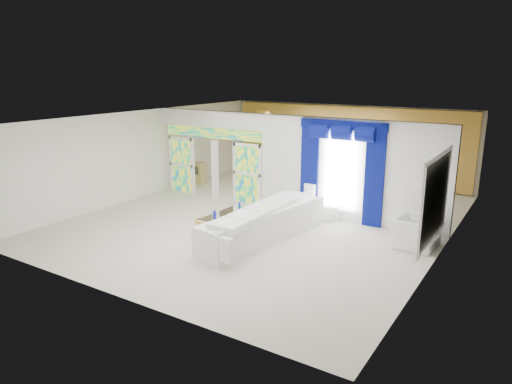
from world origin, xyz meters
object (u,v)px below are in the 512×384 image
Objects in this scene: armchair at (415,231)px; white_sofa at (263,226)px; coffee_table at (228,221)px; console_table at (318,211)px; grand_piano at (287,171)px.

white_sofa is at bearing 119.66° from armchair.
console_table is (1.74, 2.24, 0.00)m from coffee_table.
armchair is 7.47m from grand_piano.
white_sofa is 3.26× the size of console_table.
coffee_table is (-1.35, 0.30, -0.18)m from white_sofa.
grand_piano reaches higher than coffee_table.
armchair is at bearing 16.35° from coffee_table.
armchair is at bearing 35.47° from white_sofa.
coffee_table is 5.90m from grand_piano.
armchair is at bearing -15.19° from console_table.
armchair is at bearing -48.70° from grand_piano.
white_sofa is 1.40m from coffee_table.
grand_piano is (-3.01, 3.51, 0.24)m from console_table.
armchair is (4.80, 1.41, 0.17)m from coffee_table.
grand_piano is (-1.27, 5.75, 0.25)m from coffee_table.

